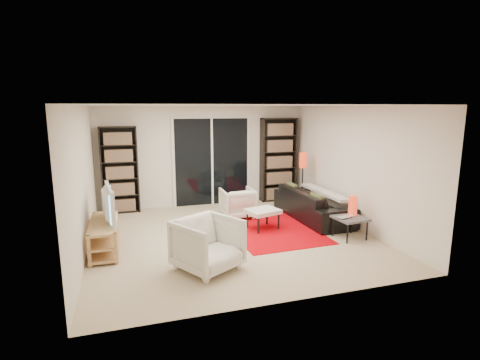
{
  "coord_description": "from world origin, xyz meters",
  "views": [
    {
      "loc": [
        -1.83,
        -6.39,
        2.37
      ],
      "look_at": [
        0.25,
        0.3,
        1.0
      ],
      "focal_mm": 28.0,
      "sensor_mm": 36.0,
      "label": 1
    }
  ],
  "objects_px": {
    "armchair_back": "(238,203)",
    "bookshelf_right": "(278,160)",
    "bookshelf_left": "(120,170)",
    "armchair_front": "(208,244)",
    "floor_lamp": "(303,166)",
    "ottoman": "(263,212)",
    "tv_stand": "(104,235)",
    "side_table": "(350,219)",
    "sofa": "(313,204)"
  },
  "relations": [
    {
      "from": "armchair_back",
      "to": "bookshelf_right",
      "type": "bearing_deg",
      "value": -140.36
    },
    {
      "from": "bookshelf_left",
      "to": "armchair_front",
      "type": "bearing_deg",
      "value": -71.36
    },
    {
      "from": "bookshelf_right",
      "to": "floor_lamp",
      "type": "xyz_separation_m",
      "value": [
        0.26,
        -0.86,
        -0.05
      ]
    },
    {
      "from": "bookshelf_left",
      "to": "bookshelf_right",
      "type": "xyz_separation_m",
      "value": [
        3.85,
        -0.0,
        0.07
      ]
    },
    {
      "from": "bookshelf_right",
      "to": "armchair_back",
      "type": "relative_size",
      "value": 3.0
    },
    {
      "from": "armchair_back",
      "to": "floor_lamp",
      "type": "bearing_deg",
      "value": -169.25
    },
    {
      "from": "ottoman",
      "to": "tv_stand",
      "type": "bearing_deg",
      "value": -174.66
    },
    {
      "from": "bookshelf_left",
      "to": "ottoman",
      "type": "bearing_deg",
      "value": -38.37
    },
    {
      "from": "bookshelf_left",
      "to": "armchair_back",
      "type": "relative_size",
      "value": 2.78
    },
    {
      "from": "bookshelf_left",
      "to": "tv_stand",
      "type": "height_order",
      "value": "bookshelf_left"
    },
    {
      "from": "armchair_back",
      "to": "side_table",
      "type": "height_order",
      "value": "armchair_back"
    },
    {
      "from": "bookshelf_right",
      "to": "armchair_front",
      "type": "distance_m",
      "value": 4.51
    },
    {
      "from": "sofa",
      "to": "ottoman",
      "type": "xyz_separation_m",
      "value": [
        -1.28,
        -0.37,
        0.03
      ]
    },
    {
      "from": "bookshelf_right",
      "to": "floor_lamp",
      "type": "distance_m",
      "value": 0.9
    },
    {
      "from": "sofa",
      "to": "side_table",
      "type": "height_order",
      "value": "sofa"
    },
    {
      "from": "armchair_back",
      "to": "armchair_front",
      "type": "bearing_deg",
      "value": 64.21
    },
    {
      "from": "bookshelf_left",
      "to": "armchair_front",
      "type": "xyz_separation_m",
      "value": [
        1.22,
        -3.61,
        -0.59
      ]
    },
    {
      "from": "ottoman",
      "to": "sofa",
      "type": "bearing_deg",
      "value": 16.08
    },
    {
      "from": "bookshelf_right",
      "to": "floor_lamp",
      "type": "bearing_deg",
      "value": -73.14
    },
    {
      "from": "sofa",
      "to": "bookshelf_left",
      "type": "bearing_deg",
      "value": 64.74
    },
    {
      "from": "bookshelf_right",
      "to": "armchair_back",
      "type": "bearing_deg",
      "value": -140.75
    },
    {
      "from": "sofa",
      "to": "armchair_front",
      "type": "distance_m",
      "value": 3.3
    },
    {
      "from": "side_table",
      "to": "floor_lamp",
      "type": "distance_m",
      "value": 2.29
    },
    {
      "from": "bookshelf_left",
      "to": "sofa",
      "type": "xyz_separation_m",
      "value": [
        3.93,
        -1.73,
        -0.66
      ]
    },
    {
      "from": "armchair_back",
      "to": "ottoman",
      "type": "relative_size",
      "value": 1.0
    },
    {
      "from": "bookshelf_right",
      "to": "side_table",
      "type": "distance_m",
      "value": 3.14
    },
    {
      "from": "bookshelf_left",
      "to": "floor_lamp",
      "type": "relative_size",
      "value": 1.47
    },
    {
      "from": "armchair_back",
      "to": "floor_lamp",
      "type": "xyz_separation_m",
      "value": [
        1.7,
        0.31,
        0.68
      ]
    },
    {
      "from": "sofa",
      "to": "floor_lamp",
      "type": "height_order",
      "value": "floor_lamp"
    },
    {
      "from": "armchair_front",
      "to": "floor_lamp",
      "type": "relative_size",
      "value": 0.64
    },
    {
      "from": "tv_stand",
      "to": "armchair_back",
      "type": "xyz_separation_m",
      "value": [
        2.69,
        1.2,
        0.06
      ]
    },
    {
      "from": "sofa",
      "to": "armchair_front",
      "type": "bearing_deg",
      "value": 123.11
    },
    {
      "from": "armchair_front",
      "to": "ottoman",
      "type": "bearing_deg",
      "value": 16.19
    },
    {
      "from": "bookshelf_left",
      "to": "side_table",
      "type": "distance_m",
      "value": 5.06
    },
    {
      "from": "bookshelf_right",
      "to": "tv_stand",
      "type": "xyz_separation_m",
      "value": [
        -4.13,
        -2.37,
        -0.79
      ]
    },
    {
      "from": "tv_stand",
      "to": "ottoman",
      "type": "relative_size",
      "value": 1.96
    },
    {
      "from": "armchair_back",
      "to": "armchair_front",
      "type": "relative_size",
      "value": 0.82
    },
    {
      "from": "bookshelf_left",
      "to": "tv_stand",
      "type": "relative_size",
      "value": 1.42
    },
    {
      "from": "bookshelf_right",
      "to": "floor_lamp",
      "type": "height_order",
      "value": "bookshelf_right"
    },
    {
      "from": "bookshelf_right",
      "to": "sofa",
      "type": "distance_m",
      "value": 1.88
    },
    {
      "from": "tv_stand",
      "to": "ottoman",
      "type": "height_order",
      "value": "tv_stand"
    },
    {
      "from": "tv_stand",
      "to": "bookshelf_left",
      "type": "bearing_deg",
      "value": 83.3
    },
    {
      "from": "tv_stand",
      "to": "floor_lamp",
      "type": "xyz_separation_m",
      "value": [
        4.39,
        1.51,
        0.74
      ]
    },
    {
      "from": "bookshelf_right",
      "to": "tv_stand",
      "type": "distance_m",
      "value": 4.83
    },
    {
      "from": "tv_stand",
      "to": "armchair_back",
      "type": "relative_size",
      "value": 1.96
    },
    {
      "from": "floor_lamp",
      "to": "tv_stand",
      "type": "bearing_deg",
      "value": -161.03
    },
    {
      "from": "armchair_back",
      "to": "armchair_front",
      "type": "xyz_separation_m",
      "value": [
        -1.2,
        -2.43,
        0.07
      ]
    },
    {
      "from": "bookshelf_right",
      "to": "side_table",
      "type": "xyz_separation_m",
      "value": [
        0.13,
        -3.06,
        -0.69
      ]
    },
    {
      "from": "side_table",
      "to": "bookshelf_left",
      "type": "bearing_deg",
      "value": 142.46
    },
    {
      "from": "bookshelf_left",
      "to": "tv_stand",
      "type": "xyz_separation_m",
      "value": [
        -0.28,
        -2.37,
        -0.71
      ]
    }
  ]
}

